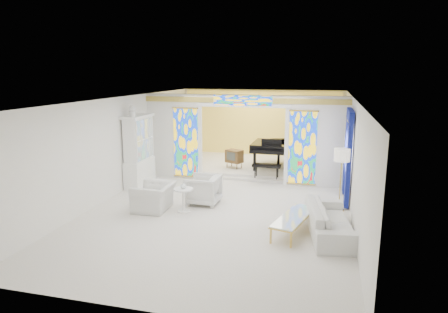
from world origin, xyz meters
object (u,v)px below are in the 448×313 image
(china_cabinet, at_px, (139,152))
(tv_console, at_px, (234,156))
(armchair_left, at_px, (154,197))
(armchair_right, at_px, (203,190))
(grand_piano, at_px, (278,146))
(sofa, at_px, (330,220))
(coffee_table, at_px, (294,217))

(china_cabinet, height_order, tv_console, china_cabinet)
(armchair_left, xyz_separation_m, tv_console, (1.21, 4.62, 0.26))
(china_cabinet, xyz_separation_m, armchair_right, (2.61, -1.25, -0.75))
(armchair_left, relative_size, grand_piano, 0.38)
(china_cabinet, xyz_separation_m, tv_console, (2.66, 2.53, -0.54))
(sofa, distance_m, tv_console, 6.27)
(tv_console, bearing_deg, armchair_right, -66.72)
(sofa, xyz_separation_m, grand_piano, (-1.94, 5.77, 0.63))
(coffee_table, height_order, tv_console, tv_console)
(coffee_table, xyz_separation_m, grand_piano, (-1.10, 5.86, 0.60))
(tv_console, bearing_deg, grand_piano, 44.25)
(coffee_table, relative_size, tv_console, 2.71)
(china_cabinet, xyz_separation_m, coffee_table, (5.33, -2.75, -0.79))
(china_cabinet, relative_size, armchair_left, 2.41)
(sofa, relative_size, tv_console, 3.39)
(coffee_table, height_order, grand_piano, grand_piano)
(china_cabinet, relative_size, coffee_table, 1.41)
(coffee_table, relative_size, grand_piano, 0.65)
(sofa, relative_size, coffee_table, 1.25)
(armchair_right, distance_m, sofa, 3.83)
(armchair_right, relative_size, tv_console, 1.29)
(china_cabinet, relative_size, sofa, 1.13)
(sofa, height_order, grand_piano, grand_piano)
(china_cabinet, bearing_deg, coffee_table, -27.30)
(coffee_table, bearing_deg, grand_piano, 100.64)
(armchair_left, bearing_deg, grand_piano, 149.68)
(tv_console, bearing_deg, china_cabinet, -112.38)
(armchair_right, bearing_deg, coffee_table, 62.29)
(sofa, bearing_deg, coffee_table, 86.83)
(armchair_left, height_order, grand_piano, grand_piano)
(coffee_table, xyz_separation_m, tv_console, (-2.67, 5.28, 0.25))
(armchair_right, relative_size, grand_piano, 0.31)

